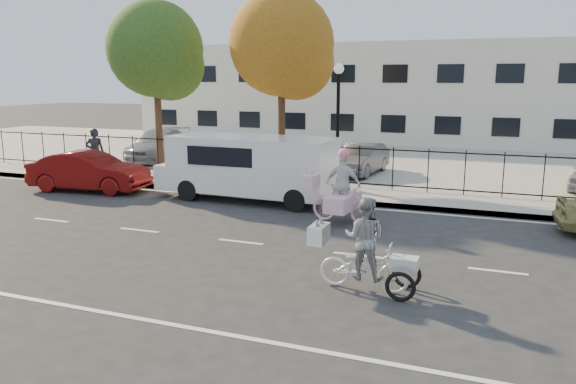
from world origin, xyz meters
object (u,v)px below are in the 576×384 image
at_px(lot_car_b, 300,153).
at_px(lot_car_c, 361,159).
at_px(zebra_trike, 365,254).
at_px(white_van, 249,165).
at_px(lot_car_a, 159,145).
at_px(unicorn_bike, 342,195).
at_px(pedestrian, 95,152).
at_px(lamppost, 338,104).
at_px(red_sedan, 89,172).

height_order(lot_car_b, lot_car_c, lot_car_c).
xyz_separation_m(zebra_trike, lot_car_b, (-5.93, 12.76, 0.05)).
xyz_separation_m(white_van, lot_car_a, (-7.55, 6.05, -0.32)).
distance_m(unicorn_bike, white_van, 4.08).
bearing_deg(pedestrian, lot_car_c, 168.89).
xyz_separation_m(lamppost, lot_car_b, (-2.84, 3.96, -2.36)).
bearing_deg(lot_car_c, lot_car_b, 170.38).
distance_m(white_van, lot_car_a, 9.68).
bearing_deg(red_sedan, white_van, -90.51).
xyz_separation_m(lot_car_a, lot_car_c, (9.99, -0.57, -0.09)).
xyz_separation_m(unicorn_bike, lot_car_a, (-11.21, 7.81, 0.07)).
distance_m(zebra_trike, lot_car_c, 12.34).
bearing_deg(lot_car_b, unicorn_bike, -79.34).
bearing_deg(lamppost, lot_car_c, 88.26).
bearing_deg(white_van, lamppost, 46.78).
distance_m(lot_car_a, lot_car_b, 7.06).
relative_size(lamppost, unicorn_bike, 2.04).
bearing_deg(white_van, zebra_trike, -47.74).
height_order(pedestrian, lot_car_c, pedestrian).
height_order(lamppost, unicorn_bike, lamppost).
height_order(white_van, lot_car_a, white_van).
height_order(unicorn_bike, lot_car_a, unicorn_bike).
relative_size(red_sedan, lot_car_a, 0.89).
height_order(lamppost, lot_car_a, lamppost).
distance_m(white_van, lot_car_c, 6.01).
height_order(white_van, pedestrian, white_van).
bearing_deg(lot_car_c, unicorn_bike, -75.10).
bearing_deg(pedestrian, lot_car_b, -178.04).
bearing_deg(unicorn_bike, white_van, 70.50).
relative_size(unicorn_bike, pedestrian, 1.11).
bearing_deg(unicorn_bike, red_sedan, 89.81).
bearing_deg(red_sedan, lot_car_a, 6.17).
distance_m(red_sedan, pedestrian, 2.27).
bearing_deg(white_van, pedestrian, 173.06).
height_order(white_van, lot_car_b, white_van).
distance_m(lot_car_b, lot_car_c, 3.04).
height_order(unicorn_bike, lot_car_b, unicorn_bike).
relative_size(white_van, lot_car_a, 1.25).
xyz_separation_m(lot_car_b, lot_car_c, (2.93, -0.78, 0.01)).
distance_m(pedestrian, lot_car_b, 8.44).
xyz_separation_m(lamppost, unicorn_bike, (1.31, -4.06, -2.33)).
relative_size(white_van, lot_car_c, 1.61).
height_order(zebra_trike, white_van, white_van).
bearing_deg(lot_car_b, zebra_trike, -81.76).
bearing_deg(lamppost, unicorn_bike, -72.09).
relative_size(zebra_trike, unicorn_bike, 1.00).
bearing_deg(red_sedan, lamppost, -77.30).
height_order(white_van, red_sedan, white_van).
xyz_separation_m(lamppost, zebra_trike, (3.09, -8.80, -2.41)).
xyz_separation_m(pedestrian, lot_car_c, (9.67, 4.30, -0.34)).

